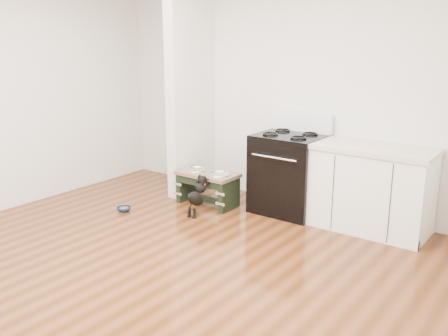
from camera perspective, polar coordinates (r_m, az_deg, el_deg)
ground at (r=4.54m, az=-9.37°, el=-11.68°), size 5.00×5.00×0.00m
room_shell at (r=4.09m, az=-10.34°, el=9.08°), size 5.00×5.00×5.00m
partition_wall at (r=6.44m, az=-3.82°, el=8.94°), size 0.15×0.80×2.70m
oven_range at (r=5.85m, az=7.45°, el=-0.47°), size 0.76×0.69×1.14m
cabinet_run at (r=5.49m, az=16.50°, el=-2.28°), size 1.24×0.64×0.91m
dog_feeder at (r=6.07m, az=-1.93°, el=-1.58°), size 0.75×0.40×0.43m
puppy at (r=5.75m, az=-3.02°, el=-3.00°), size 0.13×0.39×0.46m
floor_bowl at (r=6.05m, az=-11.37°, el=-4.62°), size 0.20×0.20×0.05m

